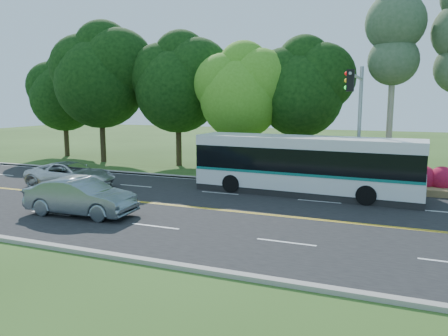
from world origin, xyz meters
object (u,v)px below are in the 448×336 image
at_px(traffic_signal, 357,109).
at_px(transit_bus, 305,166).
at_px(suv, 71,175).
at_px(sedan, 81,197).

bearing_deg(traffic_signal, transit_bus, -169.08).
distance_m(transit_bus, suv, 13.71).
relative_size(transit_bus, sedan, 2.42).
bearing_deg(suv, transit_bus, -79.96).
distance_m(traffic_signal, suv, 16.75).
height_order(transit_bus, suv, transit_bus).
bearing_deg(traffic_signal, suv, -167.27).
xyz_separation_m(traffic_signal, sedan, (-11.02, -8.55, -3.82)).
relative_size(traffic_signal, suv, 1.31).
distance_m(sedan, suv, 6.95).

